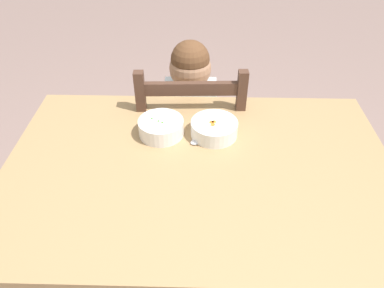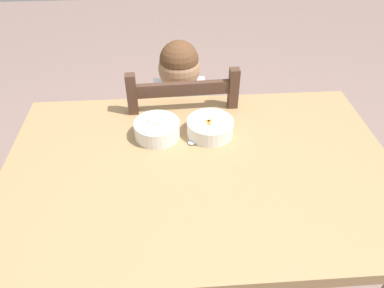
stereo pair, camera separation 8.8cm
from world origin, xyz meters
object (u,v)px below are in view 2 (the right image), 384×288
Objects in this scene: child_figure at (181,115)px; bowl_of_peas at (157,129)px; bowl_of_carrots at (210,127)px; dining_chair at (182,147)px; dining_table at (199,190)px; spoon at (198,139)px.

bowl_of_peas is (-0.09, -0.29, 0.15)m from child_figure.
dining_chair is at bearing 106.80° from bowl_of_carrots.
dining_table is 7.69× the size of bowl_of_carrots.
dining_chair is at bearing 72.47° from bowl_of_peas.
bowl_of_peas reaches higher than bowl_of_carrots.
dining_table is at bearing -50.96° from bowl_of_peas.
dining_chair is at bearing 97.62° from spoon.
bowl_of_carrots is at bearing 72.94° from dining_table.
bowl_of_peas is (-0.09, -0.30, 0.33)m from dining_chair.
dining_table is 7.94× the size of bowl_of_peas.
dining_chair is 0.46m from bowl_of_carrots.
child_figure is 0.35m from spoon.
spoon is at bearing 87.87° from dining_table.
dining_chair is 0.95× the size of child_figure.
dining_table is at bearing -107.06° from bowl_of_carrots.
bowl_of_carrots is (0.05, 0.17, 0.14)m from dining_table.
bowl_of_carrots is at bearing 36.09° from spoon.
spoon is (0.00, 0.13, 0.12)m from dining_table.
dining_chair is 0.45m from spoon.
spoon is at bearing -81.87° from child_figure.
child_figure is at bearing 107.52° from bowl_of_carrots.
child_figure is 0.34m from bowl_of_carrots.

